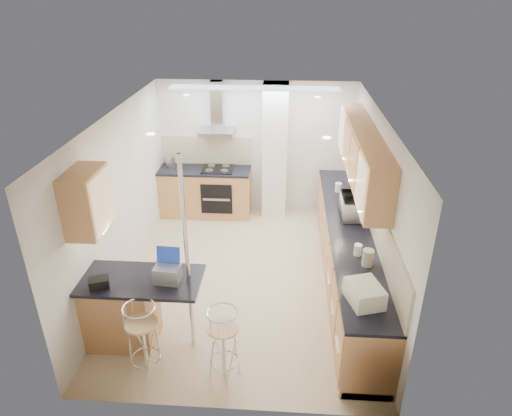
# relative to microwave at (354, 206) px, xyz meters

# --- Properties ---
(ground) EXTENTS (4.80, 4.80, 0.00)m
(ground) POSITION_rel_microwave_xyz_m (-1.58, -0.37, -1.08)
(ground) COLOR tan
(ground) RESTS_ON ground
(room_shell) EXTENTS (3.64, 4.84, 2.51)m
(room_shell) POSITION_rel_microwave_xyz_m (-1.26, 0.01, 0.46)
(room_shell) COLOR silver
(room_shell) RESTS_ON ground
(right_counter) EXTENTS (0.63, 4.40, 0.92)m
(right_counter) POSITION_rel_microwave_xyz_m (-0.08, -0.37, -0.62)
(right_counter) COLOR #AE7F45
(right_counter) RESTS_ON ground
(back_counter) EXTENTS (1.70, 0.63, 0.92)m
(back_counter) POSITION_rel_microwave_xyz_m (-2.53, 1.73, -0.62)
(back_counter) COLOR #AE7F45
(back_counter) RESTS_ON ground
(peninsula) EXTENTS (1.47, 0.72, 0.94)m
(peninsula) POSITION_rel_microwave_xyz_m (-2.71, -1.82, -0.60)
(peninsula) COLOR #AE7F45
(peninsula) RESTS_ON ground
(microwave) EXTENTS (0.40, 0.58, 0.32)m
(microwave) POSITION_rel_microwave_xyz_m (0.00, 0.00, 0.00)
(microwave) COLOR silver
(microwave) RESTS_ON right_counter
(laptop) EXTENTS (0.30, 0.24, 0.20)m
(laptop) POSITION_rel_microwave_xyz_m (-2.35, -1.84, -0.04)
(laptop) COLOR #95969C
(laptop) RESTS_ON peninsula
(bag) EXTENTS (0.26, 0.22, 0.12)m
(bag) POSITION_rel_microwave_xyz_m (-3.10, -2.01, -0.08)
(bag) COLOR black
(bag) RESTS_ON peninsula
(bar_stool_near) EXTENTS (0.45, 0.45, 0.94)m
(bar_stool_near) POSITION_rel_microwave_xyz_m (-2.56, -2.32, -0.61)
(bar_stool_near) COLOR tan
(bar_stool_near) RESTS_ON ground
(bar_stool_end) EXTENTS (0.42, 0.42, 0.91)m
(bar_stool_end) POSITION_rel_microwave_xyz_m (-1.66, -2.30, -0.63)
(bar_stool_end) COLOR tan
(bar_stool_end) RESTS_ON ground
(jar_a) EXTENTS (0.15, 0.15, 0.18)m
(jar_a) POSITION_rel_microwave_xyz_m (0.06, 0.04, -0.07)
(jar_a) COLOR silver
(jar_a) RESTS_ON right_counter
(jar_b) EXTENTS (0.11, 0.11, 0.15)m
(jar_b) POSITION_rel_microwave_xyz_m (-0.14, 0.88, -0.08)
(jar_b) COLOR silver
(jar_b) RESTS_ON right_counter
(jar_c) EXTENTS (0.17, 0.17, 0.21)m
(jar_c) POSITION_rel_microwave_xyz_m (0.00, -1.32, -0.05)
(jar_c) COLOR #B0A38C
(jar_c) RESTS_ON right_counter
(jar_d) EXTENTS (0.10, 0.10, 0.15)m
(jar_d) POSITION_rel_microwave_xyz_m (-0.08, -1.09, -0.08)
(jar_d) COLOR silver
(jar_d) RESTS_ON right_counter
(bread_bin) EXTENTS (0.43, 0.49, 0.22)m
(bread_bin) POSITION_rel_microwave_xyz_m (-0.14, -2.05, -0.05)
(bread_bin) COLOR silver
(bread_bin) RESTS_ON right_counter
(kettle) EXTENTS (0.16, 0.16, 0.20)m
(kettle) POSITION_rel_microwave_xyz_m (-3.18, 1.79, -0.06)
(kettle) COLOR #A7A9AB
(kettle) RESTS_ON back_counter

